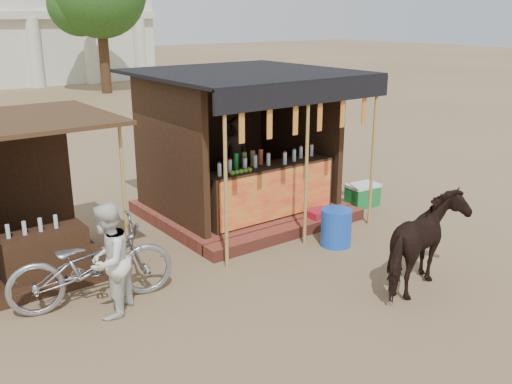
% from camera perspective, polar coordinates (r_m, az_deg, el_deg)
% --- Properties ---
extents(ground, '(120.00, 120.00, 0.00)m').
position_cam_1_polar(ground, '(8.20, 6.81, -10.07)').
color(ground, '#846B4C').
rests_on(ground, ground).
extents(main_stall, '(3.60, 3.61, 2.78)m').
position_cam_1_polar(main_stall, '(10.86, -1.33, 2.79)').
color(main_stall, brown).
rests_on(main_stall, ground).
extents(secondary_stall, '(2.40, 2.40, 2.38)m').
position_cam_1_polar(secondary_stall, '(9.14, -22.65, -2.59)').
color(secondary_stall, '#382214').
rests_on(secondary_stall, ground).
extents(cow, '(1.78, 1.19, 1.38)m').
position_cam_1_polar(cow, '(8.32, 16.65, -5.08)').
color(cow, black).
rests_on(cow, ground).
extents(motorbike, '(2.29, 1.17, 1.15)m').
position_cam_1_polar(motorbike, '(7.95, -16.12, -6.98)').
color(motorbike, gray).
rests_on(motorbike, ground).
extents(bystander, '(0.94, 0.92, 1.52)m').
position_cam_1_polar(bystander, '(7.55, -14.55, -6.66)').
color(bystander, silver).
rests_on(bystander, ground).
extents(blue_barrel, '(0.67, 0.67, 0.63)m').
position_cam_1_polar(blue_barrel, '(9.73, 8.01, -3.54)').
color(blue_barrel, blue).
rests_on(blue_barrel, ground).
extents(red_crate, '(0.43, 0.39, 0.33)m').
position_cam_1_polar(red_crate, '(10.56, 6.25, -2.64)').
color(red_crate, maroon).
rests_on(red_crate, ground).
extents(cooler, '(0.67, 0.49, 0.46)m').
position_cam_1_polar(cooler, '(11.83, 10.60, -0.28)').
color(cooler, '#1A7633').
rests_on(cooler, ground).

